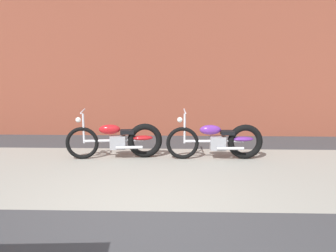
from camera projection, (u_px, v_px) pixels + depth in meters
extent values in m
plane|color=#38383A|center=(137.00, 211.00, 5.08)|extent=(80.00, 80.00, 0.00)
cube|color=gray|center=(148.00, 172.00, 6.80)|extent=(36.00, 3.50, 0.01)
cube|color=brown|center=(158.00, 44.00, 9.73)|extent=(36.00, 0.50, 4.85)
torus|color=black|center=(82.00, 143.00, 7.61)|extent=(0.68, 0.16, 0.68)
torus|color=black|center=(145.00, 141.00, 7.73)|extent=(0.74, 0.22, 0.73)
cylinder|color=silver|center=(114.00, 141.00, 7.66)|extent=(1.23, 0.21, 0.06)
cube|color=#99999E|center=(118.00, 142.00, 7.68)|extent=(0.34, 0.26, 0.28)
ellipsoid|color=red|center=(110.00, 129.00, 7.61)|extent=(0.46, 0.24, 0.20)
ellipsoid|color=red|center=(142.00, 138.00, 7.71)|extent=(0.46, 0.23, 0.10)
cube|color=black|center=(127.00, 132.00, 7.66)|extent=(0.30, 0.23, 0.08)
cylinder|color=silver|center=(84.00, 128.00, 7.56)|extent=(0.05, 0.05, 0.62)
cylinder|color=silver|center=(83.00, 111.00, 7.49)|extent=(0.10, 0.58, 0.03)
sphere|color=white|center=(78.00, 120.00, 7.51)|extent=(0.11, 0.11, 0.11)
cylinder|color=silver|center=(129.00, 147.00, 7.57)|extent=(0.55, 0.13, 0.06)
torus|color=black|center=(183.00, 143.00, 7.61)|extent=(0.68, 0.11, 0.68)
torus|color=black|center=(245.00, 142.00, 7.62)|extent=(0.73, 0.16, 0.73)
cylinder|color=silver|center=(214.00, 141.00, 7.61)|extent=(1.24, 0.10, 0.06)
cube|color=#99999E|center=(218.00, 143.00, 7.62)|extent=(0.33, 0.23, 0.28)
ellipsoid|color=#6B2D93|center=(210.00, 130.00, 7.57)|extent=(0.45, 0.21, 0.20)
ellipsoid|color=#6B2D93|center=(243.00, 139.00, 7.61)|extent=(0.45, 0.20, 0.10)
cube|color=black|center=(228.00, 133.00, 7.58)|extent=(0.29, 0.21, 0.08)
cylinder|color=silver|center=(185.00, 128.00, 7.56)|extent=(0.05, 0.05, 0.62)
cylinder|color=silver|center=(185.00, 111.00, 7.49)|extent=(0.05, 0.58, 0.03)
sphere|color=white|center=(180.00, 120.00, 7.52)|extent=(0.11, 0.11, 0.11)
cylinder|color=silver|center=(230.00, 148.00, 7.49)|extent=(0.55, 0.08, 0.06)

